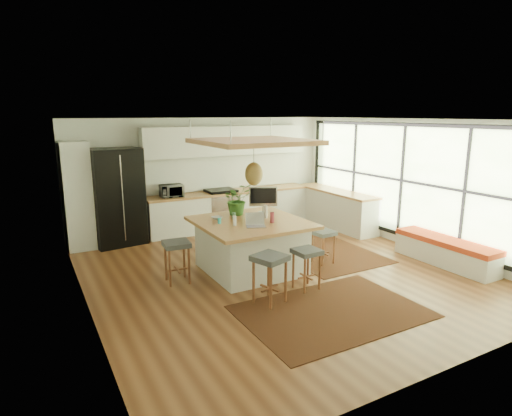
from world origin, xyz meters
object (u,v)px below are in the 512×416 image
microwave (172,189)px  stool_right_back (292,237)px  stool_near_right (306,268)px  monitor (263,199)px  island_plant (237,203)px  stool_near_left (270,281)px  stool_left_side (177,262)px  fridge (117,202)px  stool_right_front (323,245)px  laptop (256,220)px  island (251,246)px

microwave → stool_right_back: bearing=-52.3°
stool_right_back → microwave: (-1.71, 2.44, 0.74)m
stool_near_right → monitor: size_ratio=1.22×
microwave → island_plant: (0.53, -2.31, 0.06)m
stool_near_left → island_plant: size_ratio=1.27×
stool_left_side → fridge: bearing=98.5°
stool_right_front → laptop: size_ratio=1.86×
island → island_plant: island_plant is taller
stool_near_left → stool_near_right: (0.79, 0.17, 0.00)m
stool_right_front → island_plant: bearing=147.2°
fridge → stool_right_back: fridge is taller
stool_near_left → island_plant: 2.10m
island → island_plant: 0.89m
stool_left_side → stool_near_left: bearing=-56.8°
monitor → microwave: (-1.04, 2.41, -0.09)m
island → stool_right_front: (1.38, -0.33, -0.11)m
stool_near_left → stool_left_side: size_ratio=1.06×
stool_near_left → laptop: laptop is taller
stool_left_side → island_plant: size_ratio=1.21×
fridge → microwave: (1.24, 0.01, 0.17)m
microwave → island_plant: size_ratio=0.86×
monitor → microwave: monitor is taller
fridge → stool_left_side: (0.41, -2.75, -0.57)m
island_plant → microwave: bearing=102.9°
stool_right_back → island_plant: 1.43m
monitor → stool_right_back: bearing=24.4°
stool_left_side → microwave: bearing=73.3°
stool_near_left → stool_right_front: bearing=29.6°
stool_right_back → island_plant: (-1.18, 0.13, 0.81)m
laptop → microwave: bearing=117.8°
stool_right_front → monitor: monitor is taller
stool_near_left → fridge: bearing=107.9°
monitor → stool_right_front: bearing=-15.5°
stool_near_left → stool_right_back: size_ratio=1.08×
laptop → island_plant: 0.97m
stool_near_left → laptop: (0.28, 0.94, 0.70)m
stool_near_left → island_plant: island_plant is taller
island → stool_right_back: island is taller
laptop → stool_right_back: bearing=53.2°
stool_near_left → microwave: microwave is taller
stool_right_front → stool_near_right: bearing=-139.5°
stool_right_front → monitor: (-0.87, 0.79, 0.83)m
stool_near_right → stool_left_side: bearing=143.6°
stool_left_side → island_plant: island_plant is taller
stool_near_left → stool_right_front: 2.05m
stool_near_right → microwave: (-0.92, 4.04, 0.74)m
island → stool_right_back: (1.18, 0.43, -0.11)m
laptop → monitor: 1.07m
laptop → microwave: microwave is taller
stool_near_right → stool_near_left: bearing=-168.1°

